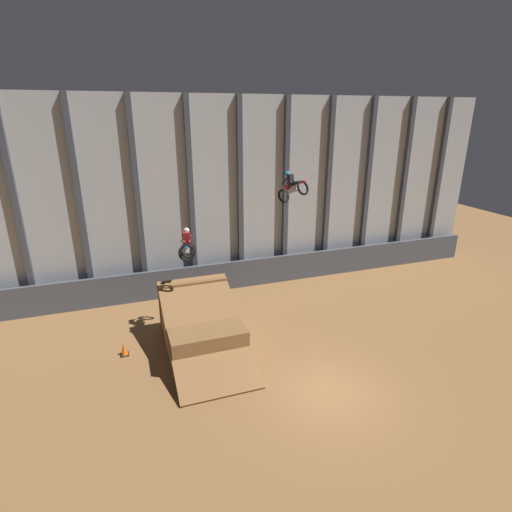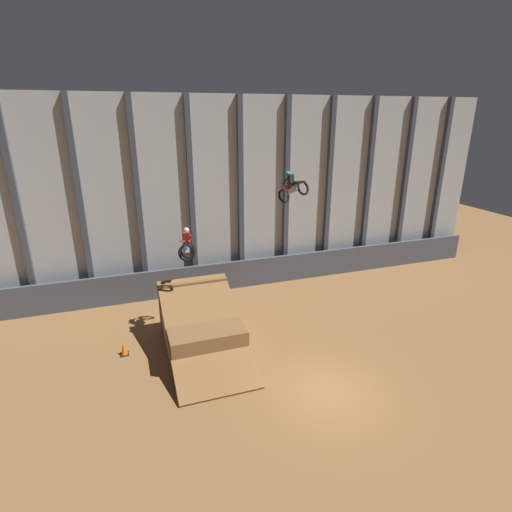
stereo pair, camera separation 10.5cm
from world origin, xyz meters
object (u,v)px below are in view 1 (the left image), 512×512
dirt_ramp (201,327)px  rider_bike_right_air (292,187)px  rider_bike_left_air (187,247)px  traffic_cone_near_ramp (124,349)px

dirt_ramp → rider_bike_right_air: bearing=26.3°
rider_bike_left_air → rider_bike_right_air: (5.48, 1.16, 2.10)m
dirt_ramp → traffic_cone_near_ramp: (-3.26, 0.28, -0.59)m
traffic_cone_near_ramp → dirt_ramp: bearing=-5.0°
dirt_ramp → rider_bike_left_air: 3.56m
dirt_ramp → rider_bike_left_air: (-0.16, 1.46, 3.24)m
rider_bike_left_air → dirt_ramp: bearing=-72.6°
traffic_cone_near_ramp → rider_bike_right_air: bearing=15.2°
traffic_cone_near_ramp → rider_bike_left_air: bearing=20.8°
dirt_ramp → rider_bike_left_air: rider_bike_left_air is taller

